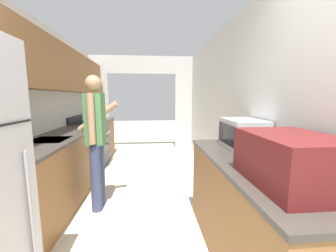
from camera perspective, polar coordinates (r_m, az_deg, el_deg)
name	(u,v)px	position (r m, az deg, el deg)	size (l,w,h in m)	color
wall_left	(36,90)	(3.26, -32.64, 8.29)	(0.38, 7.34, 2.50)	silver
wall_right	(243,112)	(2.74, 20.11, 3.66)	(0.06, 7.34, 2.50)	silver
wall_far_with_doorway	(142,96)	(5.58, -7.14, 8.13)	(3.08, 0.06, 2.50)	silver
counter_left	(70,160)	(3.58, -25.45, -8.62)	(0.62, 3.97, 0.92)	brown
counter_right	(250,213)	(2.02, 21.67, -21.57)	(0.62, 1.77, 0.92)	brown
range_oven	(91,144)	(4.58, -20.58, -4.74)	(0.66, 0.77, 1.06)	black
person	(96,139)	(2.75, -19.32, -3.33)	(0.54, 0.38, 1.70)	#384266
suitcase	(290,159)	(1.44, 30.77, -7.93)	(0.45, 0.64, 0.30)	#5B1919
microwave	(243,134)	(2.23, 19.98, -2.05)	(0.35, 0.50, 0.30)	#B7B7BC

